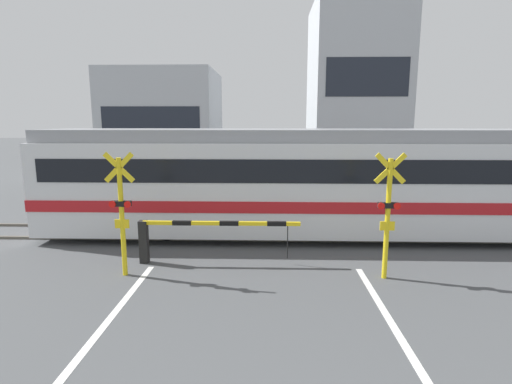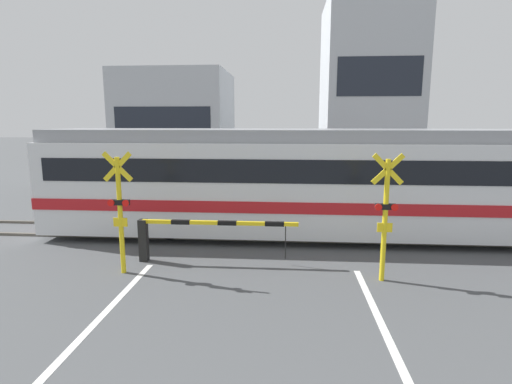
{
  "view_description": "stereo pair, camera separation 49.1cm",
  "coord_description": "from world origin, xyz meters",
  "px_view_note": "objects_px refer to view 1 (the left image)",
  "views": [
    {
      "loc": [
        0.32,
        -0.29,
        3.48
      ],
      "look_at": [
        0.0,
        10.19,
        1.6
      ],
      "focal_mm": 28.0,
      "sensor_mm": 36.0,
      "label": 1
    },
    {
      "loc": [
        0.81,
        -0.26,
        3.48
      ],
      "look_at": [
        0.0,
        10.19,
        1.6
      ],
      "focal_mm": 28.0,
      "sensor_mm": 36.0,
      "label": 2
    }
  ],
  "objects_px": {
    "crossing_barrier_far": "(305,194)",
    "pedestrian": "(252,178)",
    "commuter_train": "(372,180)",
    "crossing_signal_left": "(121,209)",
    "crossing_signal_right": "(388,211)",
    "crossing_barrier_near": "(186,232)"
  },
  "relations": [
    {
      "from": "commuter_train",
      "to": "crossing_barrier_far",
      "type": "relative_size",
      "value": 4.98
    },
    {
      "from": "crossing_barrier_far",
      "to": "crossing_signal_right",
      "type": "xyz_separation_m",
      "value": [
        1.24,
        -6.08,
        0.76
      ]
    },
    {
      "from": "crossing_barrier_near",
      "to": "pedestrian",
      "type": "relative_size",
      "value": 2.19
    },
    {
      "from": "crossing_barrier_far",
      "to": "pedestrian",
      "type": "relative_size",
      "value": 2.19
    },
    {
      "from": "crossing_barrier_near",
      "to": "crossing_signal_right",
      "type": "bearing_deg",
      "value": -9.99
    },
    {
      "from": "commuter_train",
      "to": "crossing_signal_left",
      "type": "relative_size",
      "value": 7.0
    },
    {
      "from": "crossing_barrier_far",
      "to": "pedestrian",
      "type": "height_order",
      "value": "pedestrian"
    },
    {
      "from": "commuter_train",
      "to": "crossing_signal_left",
      "type": "height_order",
      "value": "commuter_train"
    },
    {
      "from": "crossing_signal_right",
      "to": "pedestrian",
      "type": "distance_m",
      "value": 9.07
    },
    {
      "from": "crossing_barrier_far",
      "to": "commuter_train",
      "type": "bearing_deg",
      "value": -56.82
    },
    {
      "from": "commuter_train",
      "to": "pedestrian",
      "type": "height_order",
      "value": "commuter_train"
    },
    {
      "from": "crossing_barrier_far",
      "to": "crossing_signal_left",
      "type": "height_order",
      "value": "crossing_signal_left"
    },
    {
      "from": "commuter_train",
      "to": "pedestrian",
      "type": "xyz_separation_m",
      "value": [
        -3.79,
        5.03,
        -0.68
      ]
    },
    {
      "from": "crossing_barrier_far",
      "to": "crossing_signal_right",
      "type": "distance_m",
      "value": 6.25
    },
    {
      "from": "commuter_train",
      "to": "crossing_barrier_far",
      "type": "height_order",
      "value": "commuter_train"
    },
    {
      "from": "crossing_signal_left",
      "to": "pedestrian",
      "type": "distance_m",
      "value": 8.84
    },
    {
      "from": "crossing_barrier_far",
      "to": "crossing_signal_left",
      "type": "distance_m",
      "value": 7.68
    },
    {
      "from": "crossing_signal_left",
      "to": "commuter_train",
      "type": "bearing_deg",
      "value": 28.15
    },
    {
      "from": "commuter_train",
      "to": "crossing_barrier_near",
      "type": "xyz_separation_m",
      "value": [
        -5.13,
        -2.59,
        -0.94
      ]
    },
    {
      "from": "crossing_signal_left",
      "to": "crossing_signal_right",
      "type": "xyz_separation_m",
      "value": [
        5.87,
        0.0,
        0.0
      ]
    },
    {
      "from": "crossing_signal_left",
      "to": "crossing_barrier_near",
      "type": "bearing_deg",
      "value": 33.24
    },
    {
      "from": "commuter_train",
      "to": "crossing_signal_right",
      "type": "relative_size",
      "value": 7.0
    }
  ]
}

